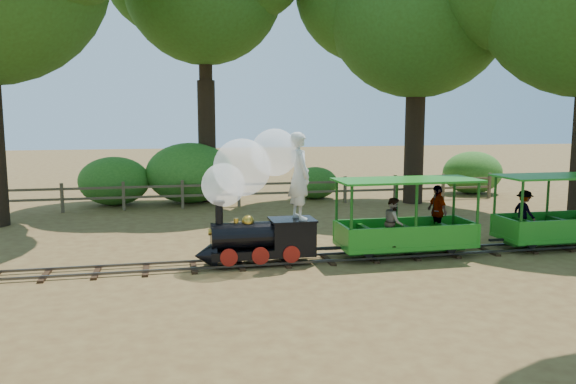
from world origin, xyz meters
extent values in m
plane|color=olive|center=(0.00, 0.00, 0.00)|extent=(90.00, 90.00, 0.00)
cube|color=#3F3D3A|center=(0.00, -0.30, 0.08)|extent=(22.00, 0.05, 0.05)
cube|color=#3F3D3A|center=(0.00, 0.30, 0.08)|extent=(22.00, 0.05, 0.05)
cube|color=#382314|center=(0.00, 0.00, 0.03)|extent=(0.12, 1.00, 0.05)
cube|color=#382314|center=(-5.00, 0.00, 0.03)|extent=(0.12, 1.00, 0.05)
cube|color=#382314|center=(5.00, 0.00, 0.03)|extent=(0.12, 1.00, 0.05)
cube|color=black|center=(-1.50, 0.00, 0.29)|extent=(2.29, 0.73, 0.19)
cylinder|color=black|center=(-1.86, 0.00, 0.67)|extent=(1.46, 0.58, 0.58)
cylinder|color=black|center=(-2.44, 0.00, 1.19)|extent=(0.17, 0.17, 0.46)
sphere|color=gold|center=(-1.81, 0.00, 0.98)|extent=(0.27, 0.27, 0.27)
cylinder|color=gold|center=(-2.07, 0.00, 1.00)|extent=(0.10, 0.10, 0.10)
cube|color=black|center=(-0.82, 0.00, 0.67)|extent=(0.94, 0.73, 0.57)
cube|color=black|center=(-0.82, 0.00, 0.97)|extent=(0.99, 0.79, 0.04)
cone|color=black|center=(-2.75, 0.00, 0.27)|extent=(0.47, 0.67, 0.67)
cylinder|color=gold|center=(-2.62, 0.00, 0.78)|extent=(0.10, 0.15, 0.15)
cylinder|color=maroon|center=(-2.28, -0.37, 0.29)|extent=(0.37, 0.06, 0.37)
cylinder|color=maroon|center=(-2.28, 0.37, 0.29)|extent=(0.37, 0.06, 0.37)
cylinder|color=maroon|center=(-1.60, -0.37, 0.29)|extent=(0.37, 0.06, 0.37)
cylinder|color=maroon|center=(-1.60, 0.37, 0.29)|extent=(0.37, 0.06, 0.37)
cylinder|color=maroon|center=(-0.93, -0.37, 0.29)|extent=(0.37, 0.06, 0.37)
cylinder|color=maroon|center=(-0.93, 0.37, 0.29)|extent=(0.37, 0.06, 0.37)
sphere|color=white|center=(-2.33, 0.05, 1.78)|extent=(0.94, 0.94, 0.94)
sphere|color=white|center=(-1.92, 0.10, 2.15)|extent=(1.25, 1.25, 1.25)
sphere|color=white|center=(-1.19, 0.15, 2.46)|extent=(1.04, 1.04, 1.04)
imported|color=silver|center=(-0.69, -0.06, 1.95)|extent=(0.60, 0.78, 1.92)
cube|color=#20841C|center=(1.87, 0.00, 0.30)|extent=(3.16, 1.21, 0.09)
cube|color=#145312|center=(1.87, 0.00, 0.19)|extent=(2.84, 0.46, 0.13)
cube|color=#20841C|center=(1.87, -0.57, 0.58)|extent=(3.16, 0.06, 0.46)
cube|color=#20841C|center=(1.87, 0.57, 0.58)|extent=(3.16, 0.06, 0.46)
cube|color=#20841C|center=(1.87, 0.00, 1.79)|extent=(3.30, 1.35, 0.05)
cylinder|color=#145312|center=(0.36, -0.55, 1.05)|extent=(0.07, 0.07, 1.49)
cylinder|color=#145312|center=(0.36, 0.55, 1.05)|extent=(0.07, 0.07, 1.49)
cylinder|color=#145312|center=(3.37, -0.55, 1.05)|extent=(0.07, 0.07, 1.49)
cylinder|color=#145312|center=(3.37, 0.55, 1.05)|extent=(0.07, 0.07, 1.49)
cube|color=#145312|center=(0.92, 0.00, 0.54)|extent=(0.11, 1.02, 0.37)
cube|color=#145312|center=(1.87, 0.00, 0.54)|extent=(0.11, 1.02, 0.37)
cube|color=#145312|center=(2.82, 0.00, 0.54)|extent=(0.11, 1.02, 0.37)
cylinder|color=black|center=(0.86, -0.32, 0.23)|extent=(0.26, 0.06, 0.26)
cylinder|color=black|center=(0.86, 0.32, 0.23)|extent=(0.26, 0.06, 0.26)
cylinder|color=black|center=(2.88, -0.32, 0.23)|extent=(0.26, 0.06, 0.26)
cylinder|color=black|center=(2.88, 0.32, 0.23)|extent=(0.26, 0.06, 0.26)
imported|color=gray|center=(1.42, -0.37, 0.90)|extent=(0.59, 0.65, 1.10)
imported|color=gray|center=(2.78, 0.26, 0.99)|extent=(0.37, 0.77, 1.27)
cube|color=#20841C|center=(6.00, 0.00, 0.30)|extent=(3.16, 1.21, 0.09)
cube|color=#145312|center=(6.00, 0.00, 0.19)|extent=(2.84, 0.46, 0.13)
cube|color=#20841C|center=(6.00, 0.57, 0.58)|extent=(3.16, 0.06, 0.46)
cube|color=#20841C|center=(6.00, 0.00, 1.79)|extent=(3.30, 1.35, 0.05)
cylinder|color=#145312|center=(4.50, -0.55, 1.05)|extent=(0.07, 0.07, 1.49)
cylinder|color=#145312|center=(4.50, 0.55, 1.05)|extent=(0.07, 0.07, 1.49)
cube|color=#145312|center=(5.05, 0.00, 0.54)|extent=(0.11, 1.02, 0.37)
cube|color=#145312|center=(6.00, 0.00, 0.54)|extent=(0.11, 1.02, 0.37)
cylinder|color=black|center=(4.99, -0.32, 0.23)|extent=(0.26, 0.06, 0.26)
cylinder|color=black|center=(4.99, 0.32, 0.23)|extent=(0.26, 0.06, 0.26)
imported|color=gray|center=(5.17, 0.31, 0.89)|extent=(0.49, 0.74, 1.07)
cylinder|color=#2D2116|center=(-2.00, 9.50, 2.28)|extent=(0.66, 0.66, 4.55)
cylinder|color=#2D2116|center=(-2.00, 9.50, 5.86)|extent=(0.50, 0.50, 2.60)
cylinder|color=#2D2116|center=(5.50, 7.50, 1.99)|extent=(0.72, 0.72, 3.98)
cylinder|color=#2D2116|center=(5.50, 7.50, 5.11)|extent=(0.54, 0.54, 2.27)
sphere|color=#2B4E18|center=(5.50, 7.50, 7.26)|extent=(6.74, 6.74, 6.74)
cube|color=brown|center=(-7.00, 8.00, 0.50)|extent=(0.10, 0.10, 1.00)
cube|color=brown|center=(-5.00, 8.00, 0.50)|extent=(0.10, 0.10, 1.00)
cube|color=brown|center=(-3.00, 8.00, 0.50)|extent=(0.10, 0.10, 1.00)
cube|color=brown|center=(-1.00, 8.00, 0.50)|extent=(0.10, 0.10, 1.00)
cube|color=brown|center=(1.00, 8.00, 0.50)|extent=(0.10, 0.10, 1.00)
cube|color=brown|center=(3.00, 8.00, 0.50)|extent=(0.10, 0.10, 1.00)
cube|color=brown|center=(5.00, 8.00, 0.50)|extent=(0.10, 0.10, 1.00)
cube|color=brown|center=(7.00, 8.00, 0.50)|extent=(0.10, 0.10, 1.00)
cube|color=brown|center=(9.00, 8.00, 0.50)|extent=(0.10, 0.10, 1.00)
cube|color=brown|center=(0.00, 8.00, 0.80)|extent=(18.00, 0.06, 0.08)
cube|color=brown|center=(0.00, 8.00, 0.45)|extent=(18.00, 0.06, 0.08)
ellipsoid|color=#2D6B1E|center=(-5.41, 9.30, 0.89)|extent=(2.56, 1.97, 1.77)
ellipsoid|color=#2D6B1E|center=(-2.67, 9.30, 1.13)|extent=(3.26, 2.50, 2.25)
ellipsoid|color=#2D6B1E|center=(2.18, 9.30, 0.63)|extent=(1.81, 1.39, 1.25)
ellipsoid|color=#2D6B1E|center=(9.00, 9.30, 0.89)|extent=(2.56, 1.97, 1.77)
camera|label=1|loc=(-3.50, -11.91, 3.27)|focal=35.00mm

